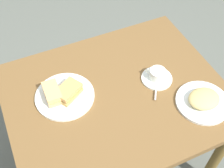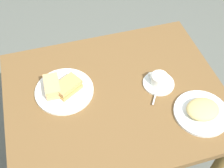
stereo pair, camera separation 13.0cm
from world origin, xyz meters
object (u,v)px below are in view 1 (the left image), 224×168
object	(u,v)px
dining_table	(116,105)
side_plate	(203,102)
sandwich_front	(68,92)
sandwich_plate	(65,96)
coffee_saucer	(157,79)
coffee_cup	(157,74)
sandwich_back	(52,93)
spoon	(156,89)

from	to	relation	value
dining_table	side_plate	xyz separation A→B (m)	(-0.35, 0.22, 0.10)
sandwich_front	side_plate	size ratio (longest dim) A/B	0.58
sandwich_plate	coffee_saucer	xyz separation A→B (m)	(-0.46, 0.08, -0.00)
side_plate	sandwich_front	bearing A→B (deg)	-27.65
sandwich_front	side_plate	xyz separation A→B (m)	(-0.57, 0.30, -0.03)
dining_table	sandwich_plate	distance (m)	0.27
coffee_cup	dining_table	bearing A→B (deg)	0.12
sandwich_plate	side_plate	size ratio (longest dim) A/B	1.12
coffee_cup	sandwich_front	bearing A→B (deg)	-9.64
dining_table	coffee_cup	distance (m)	0.26
side_plate	dining_table	bearing A→B (deg)	-32.48
sandwich_plate	side_plate	bearing A→B (deg)	152.55
sandwich_back	coffee_saucer	size ratio (longest dim) A/B	0.81
dining_table	sandwich_back	distance (m)	0.34
sandwich_front	spoon	bearing A→B (deg)	160.86
coffee_cup	spoon	xyz separation A→B (m)	(0.04, 0.06, -0.03)
spoon	side_plate	size ratio (longest dim) A/B	0.35
dining_table	sandwich_plate	world-z (taller)	sandwich_plate
coffee_saucer	coffee_cup	world-z (taller)	coffee_cup
dining_table	sandwich_front	distance (m)	0.27
sandwich_plate	sandwich_front	size ratio (longest dim) A/B	1.92
sandwich_plate	sandwich_front	bearing A→B (deg)	158.94
dining_table	spoon	xyz separation A→B (m)	(-0.18, 0.06, 0.11)
sandwich_back	side_plate	size ratio (longest dim) A/B	0.50
coffee_saucer	spoon	bearing A→B (deg)	56.92
coffee_saucer	dining_table	bearing A→B (deg)	-0.20
sandwich_plate	spoon	xyz separation A→B (m)	(-0.42, 0.15, 0.01)
sandwich_back	coffee_saucer	bearing A→B (deg)	169.18
dining_table	coffee_cup	size ratio (longest dim) A/B	11.48
spoon	coffee_cup	bearing A→B (deg)	-121.93
sandwich_plate	sandwich_front	distance (m)	0.04
coffee_saucer	coffee_cup	xyz separation A→B (m)	(0.00, -0.00, 0.03)
sandwich_front	sandwich_back	bearing A→B (deg)	-17.13
sandwich_front	sandwich_back	distance (m)	0.07
dining_table	side_plate	bearing A→B (deg)	147.52
sandwich_back	coffee_saucer	world-z (taller)	sandwich_back
coffee_saucer	spoon	distance (m)	0.08
sandwich_plate	sandwich_back	bearing A→B (deg)	-15.68
coffee_saucer	side_plate	xyz separation A→B (m)	(-0.12, 0.22, 0.00)
dining_table	sandwich_front	bearing A→B (deg)	-19.04
sandwich_back	side_plate	xyz separation A→B (m)	(-0.64, 0.32, -0.03)
coffee_saucer	coffee_cup	bearing A→B (deg)	-49.79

